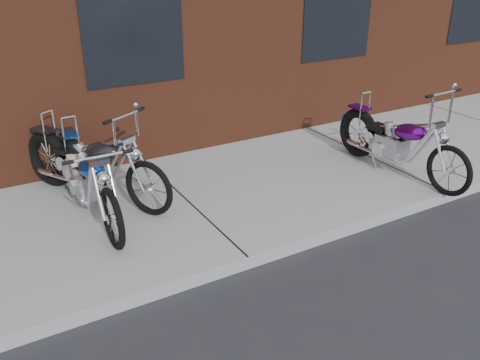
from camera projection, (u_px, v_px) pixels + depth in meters
ground at (248, 269)px, 5.23m from camera, size 120.00×120.00×0.00m
sidewalk at (187, 205)px, 6.38m from camera, size 22.00×3.00×0.15m
chopper_purple at (397, 144)px, 6.97m from camera, size 0.56×2.29×1.28m
chopper_blue at (89, 181)px, 5.86m from camera, size 0.56×2.31×1.01m
chopper_third at (92, 167)px, 6.22m from camera, size 1.27×2.09×1.19m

